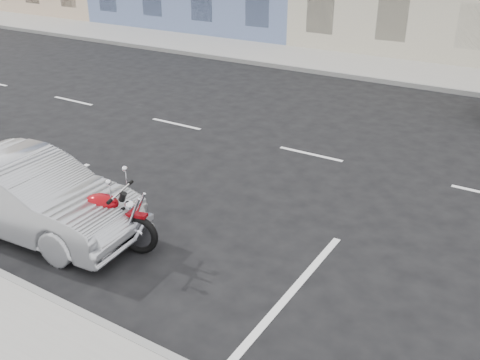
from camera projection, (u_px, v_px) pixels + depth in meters
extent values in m
plane|color=black|center=(394.00, 173.00, 11.61)|extent=(120.00, 120.00, 0.00)
cube|color=gray|center=(336.00, 63.00, 20.63)|extent=(80.00, 3.40, 0.15)
cube|color=gray|center=(318.00, 72.00, 19.33)|extent=(80.00, 0.12, 0.16)
torus|color=black|center=(183.00, 243.00, 8.44)|extent=(0.70, 0.29, 0.70)
torus|color=black|center=(98.00, 229.00, 8.83)|extent=(0.70, 0.29, 0.70)
cube|color=maroon|center=(182.00, 223.00, 8.28)|extent=(0.38, 0.22, 0.05)
cube|color=maroon|center=(93.00, 208.00, 8.67)|extent=(0.35, 0.24, 0.06)
cube|color=gray|center=(137.00, 232.00, 8.62)|extent=(0.50, 0.42, 0.35)
ellipsoid|color=maroon|center=(146.00, 210.00, 8.38)|extent=(0.65, 0.50, 0.28)
cube|color=black|center=(115.00, 206.00, 8.53)|extent=(0.69, 0.43, 0.09)
cylinder|color=silver|center=(166.00, 199.00, 8.18)|extent=(0.23, 0.71, 0.04)
sphere|color=silver|center=(176.00, 213.00, 8.24)|extent=(0.18, 0.18, 0.18)
cylinder|color=silver|center=(114.00, 242.00, 8.65)|extent=(0.98, 0.34, 0.08)
cylinder|color=silver|center=(123.00, 233.00, 8.91)|extent=(0.98, 0.34, 0.08)
cylinder|color=silver|center=(179.00, 225.00, 8.32)|extent=(0.40, 0.15, 0.83)
cylinder|color=black|center=(149.00, 224.00, 8.48)|extent=(0.82, 0.27, 0.51)
imported|color=#A4A6AC|center=(29.00, 195.00, 9.16)|extent=(4.26, 1.79, 1.37)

